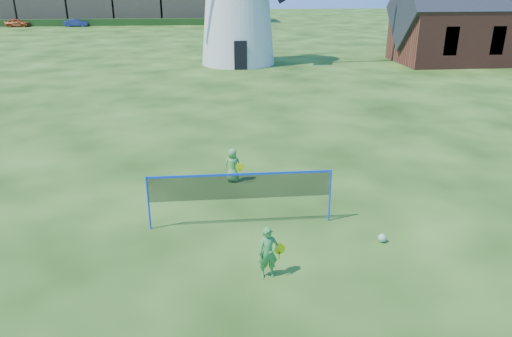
{
  "coord_description": "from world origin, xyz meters",
  "views": [
    {
      "loc": [
        -1.04,
        -11.93,
        6.38
      ],
      "look_at": [
        0.2,
        0.5,
        1.5
      ],
      "focal_mm": 33.78,
      "sensor_mm": 36.0,
      "label": 1
    }
  ],
  "objects_px": {
    "chapel": "(478,23)",
    "player_girl": "(268,253)",
    "player_boy": "(233,165)",
    "play_ball": "(382,238)",
    "car_right": "(76,23)",
    "badminton_net": "(241,187)",
    "car_left": "(17,23)"
  },
  "relations": [
    {
      "from": "badminton_net",
      "to": "car_left",
      "type": "relative_size",
      "value": 1.43
    },
    {
      "from": "player_girl",
      "to": "car_left",
      "type": "xyz_separation_m",
      "value": [
        -28.99,
        67.71,
        -0.02
      ]
    },
    {
      "from": "play_ball",
      "to": "car_left",
      "type": "bearing_deg",
      "value": 115.82
    },
    {
      "from": "player_girl",
      "to": "car_left",
      "type": "height_order",
      "value": "player_girl"
    },
    {
      "from": "chapel",
      "to": "badminton_net",
      "type": "xyz_separation_m",
      "value": [
        -21.36,
        -26.88,
        -2.05
      ]
    },
    {
      "from": "play_ball",
      "to": "car_left",
      "type": "height_order",
      "value": "car_left"
    },
    {
      "from": "player_boy",
      "to": "car_right",
      "type": "height_order",
      "value": "player_boy"
    },
    {
      "from": "car_left",
      "to": "player_boy",
      "type": "bearing_deg",
      "value": -151.23
    },
    {
      "from": "player_girl",
      "to": "player_boy",
      "type": "distance_m",
      "value": 5.76
    },
    {
      "from": "play_ball",
      "to": "car_right",
      "type": "distance_m",
      "value": 70.31
    },
    {
      "from": "badminton_net",
      "to": "player_boy",
      "type": "height_order",
      "value": "badminton_net"
    },
    {
      "from": "player_boy",
      "to": "car_left",
      "type": "bearing_deg",
      "value": -51.28
    },
    {
      "from": "player_girl",
      "to": "car_left",
      "type": "bearing_deg",
      "value": 107.26
    },
    {
      "from": "chapel",
      "to": "car_right",
      "type": "bearing_deg",
      "value": 137.45
    },
    {
      "from": "chapel",
      "to": "player_girl",
      "type": "xyz_separation_m",
      "value": [
        -20.92,
        -29.46,
        -2.57
      ]
    },
    {
      "from": "chapel",
      "to": "badminton_net",
      "type": "height_order",
      "value": "chapel"
    },
    {
      "from": "player_girl",
      "to": "car_right",
      "type": "height_order",
      "value": "player_girl"
    },
    {
      "from": "player_girl",
      "to": "play_ball",
      "type": "relative_size",
      "value": 5.65
    },
    {
      "from": "player_boy",
      "to": "car_right",
      "type": "relative_size",
      "value": 0.35
    },
    {
      "from": "chapel",
      "to": "play_ball",
      "type": "distance_m",
      "value": 33.46
    },
    {
      "from": "play_ball",
      "to": "car_left",
      "type": "relative_size",
      "value": 0.06
    },
    {
      "from": "play_ball",
      "to": "player_girl",
      "type": "bearing_deg",
      "value": -158.27
    },
    {
      "from": "badminton_net",
      "to": "chapel",
      "type": "bearing_deg",
      "value": 51.52
    },
    {
      "from": "badminton_net",
      "to": "play_ball",
      "type": "bearing_deg",
      "value": -20.15
    },
    {
      "from": "badminton_net",
      "to": "car_left",
      "type": "xyz_separation_m",
      "value": [
        -28.55,
        65.12,
        -0.54
      ]
    },
    {
      "from": "car_left",
      "to": "car_right",
      "type": "distance_m",
      "value": 8.5
    },
    {
      "from": "player_boy",
      "to": "play_ball",
      "type": "height_order",
      "value": "player_boy"
    },
    {
      "from": "play_ball",
      "to": "car_right",
      "type": "bearing_deg",
      "value": 109.66
    },
    {
      "from": "car_left",
      "to": "chapel",
      "type": "bearing_deg",
      "value": -123.39
    },
    {
      "from": "play_ball",
      "to": "car_left",
      "type": "xyz_separation_m",
      "value": [
        -32.16,
        66.45,
        0.49
      ]
    },
    {
      "from": "player_girl",
      "to": "chapel",
      "type": "bearing_deg",
      "value": 48.71
    },
    {
      "from": "badminton_net",
      "to": "car_right",
      "type": "distance_m",
      "value": 67.91
    }
  ]
}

